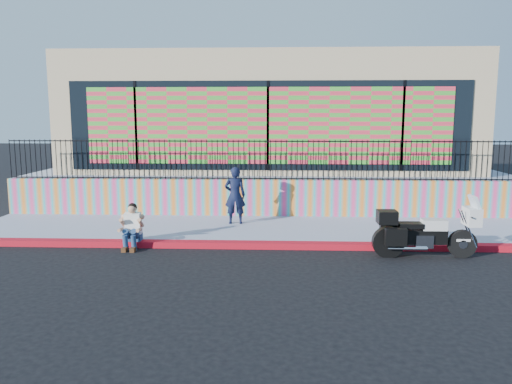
{
  "coord_description": "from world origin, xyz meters",
  "views": [
    {
      "loc": [
        0.32,
        -11.7,
        3.17
      ],
      "look_at": [
        -0.25,
        1.2,
        1.19
      ],
      "focal_mm": 35.0,
      "sensor_mm": 36.0,
      "label": 1
    }
  ],
  "objects": [
    {
      "name": "red_curb",
      "position": [
        0.0,
        0.0,
        0.07
      ],
      "size": [
        16.0,
        0.3,
        0.15
      ],
      "primitive_type": "cube",
      "color": "#9D0B0F",
      "rests_on": "ground"
    },
    {
      "name": "metal_fence",
      "position": [
        0.0,
        3.25,
        1.85
      ],
      "size": [
        15.8,
        0.04,
        1.2
      ],
      "primitive_type": null,
      "color": "black",
      "rests_on": "mural_wall"
    },
    {
      "name": "seated_man",
      "position": [
        -3.17,
        -0.18,
        0.45
      ],
      "size": [
        0.54,
        0.71,
        1.06
      ],
      "color": "navy",
      "rests_on": "ground"
    },
    {
      "name": "police_officer",
      "position": [
        -0.87,
        2.07,
        0.95
      ],
      "size": [
        0.61,
        0.43,
        1.61
      ],
      "primitive_type": "imported",
      "rotation": [
        0.0,
        0.0,
        3.22
      ],
      "color": "black",
      "rests_on": "sidewalk"
    },
    {
      "name": "mural_wall",
      "position": [
        0.0,
        3.25,
        0.7
      ],
      "size": [
        16.0,
        0.2,
        1.1
      ],
      "primitive_type": "cube",
      "color": "#E63C7A",
      "rests_on": "sidewalk"
    },
    {
      "name": "elevated_platform",
      "position": [
        0.0,
        8.35,
        0.62
      ],
      "size": [
        16.0,
        10.0,
        1.25
      ],
      "primitive_type": "cube",
      "color": "#989FB7",
      "rests_on": "ground"
    },
    {
      "name": "police_motorcycle",
      "position": [
        3.6,
        -0.62,
        0.6
      ],
      "size": [
        2.29,
        0.76,
        1.42
      ],
      "color": "black",
      "rests_on": "ground"
    },
    {
      "name": "sidewalk",
      "position": [
        0.0,
        1.65,
        0.07
      ],
      "size": [
        16.0,
        3.0,
        0.15
      ],
      "primitive_type": "cube",
      "color": "#989FB7",
      "rests_on": "ground"
    },
    {
      "name": "ground",
      "position": [
        0.0,
        0.0,
        0.0
      ],
      "size": [
        90.0,
        90.0,
        0.0
      ],
      "primitive_type": "plane",
      "color": "black",
      "rests_on": "ground"
    },
    {
      "name": "storefront_building",
      "position": [
        0.0,
        8.13,
        3.25
      ],
      "size": [
        14.0,
        8.06,
        4.0
      ],
      "color": "tan",
      "rests_on": "elevated_platform"
    }
  ]
}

